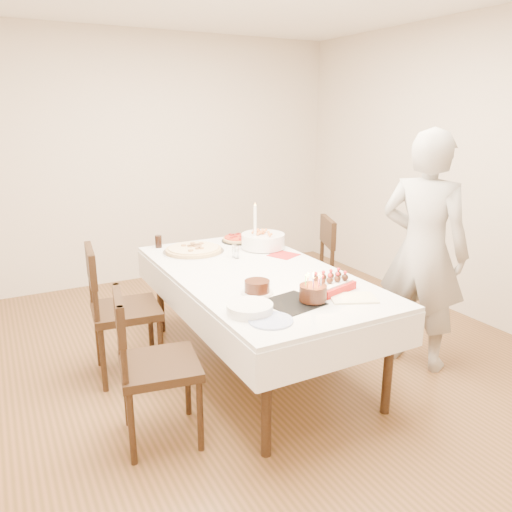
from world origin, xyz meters
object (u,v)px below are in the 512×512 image
chair_left_dessert (160,366)px  person (423,252)px  pasta_bowl (263,241)px  taper_candle (255,227)px  pizza_pepperoni (238,239)px  strawberry_box (330,285)px  pizza_white (194,250)px  layer_cake (257,287)px  cola_glass (158,242)px  chair_left_savory (126,310)px  chair_right_savory (304,271)px  dining_table (256,320)px  birthday_cake (313,288)px

chair_left_dessert → person: 2.05m
pasta_bowl → taper_candle: size_ratio=0.90×
pizza_pepperoni → strawberry_box: (-0.03, -1.42, 0.02)m
pizza_white → layer_cake: (0.00, -1.10, 0.02)m
pasta_bowl → cola_glass: (-0.77, 0.44, -0.01)m
pizza_pepperoni → chair_left_dessert: bearing=-130.8°
chair_left_savory → taper_candle: (1.15, 0.18, 0.46)m
pizza_pepperoni → taper_candle: 0.37m
chair_left_dessert → taper_candle: (1.17, 1.04, 0.48)m
chair_left_dessert → pasta_bowl: 1.68m
pasta_bowl → chair_left_savory: bearing=-170.8°
pasta_bowl → strawberry_box: pasta_bowl is taller
chair_right_savory → strawberry_box: bearing=-93.5°
pasta_bowl → person: bearing=-54.8°
chair_right_savory → chair_left_dessert: 1.95m
chair_right_savory → pasta_bowl: size_ratio=2.69×
dining_table → birthday_cake: birthday_cake is taller
taper_candle → birthday_cake: size_ratio=2.41×
pizza_pepperoni → taper_candle: size_ratio=0.73×
pizza_pepperoni → pasta_bowl: (0.08, -0.31, 0.04)m
person → strawberry_box: bearing=68.3°
pasta_bowl → chair_left_dessert: bearing=-140.0°
chair_left_dessert → layer_cake: (0.70, 0.12, 0.32)m
chair_right_savory → chair_left_dessert: (-1.66, -1.03, -0.02)m
pizza_white → cola_glass: bearing=126.2°
chair_left_savory → pizza_white: 0.81m
chair_left_dessert → chair_left_savory: bearing=-81.7°
dining_table → taper_candle: 0.83m
taper_candle → strawberry_box: (-0.03, -1.09, -0.16)m
dining_table → chair_left_savory: (-0.87, 0.35, 0.12)m
chair_right_savory → pizza_pepperoni: 0.65m
person → cola_glass: size_ratio=16.78×
chair_left_savory → layer_cake: chair_left_savory is taller
birthday_cake → layer_cake: bearing=128.2°
pasta_bowl → birthday_cake: 1.27m
pizza_white → pizza_pepperoni: (0.48, 0.15, 0.00)m
dining_table → chair_left_dessert: chair_left_dessert is taller
person → taper_candle: 1.34m
chair_left_dessert → cola_glass: 1.61m
dining_table → pasta_bowl: size_ratio=5.86×
chair_right_savory → cola_glass: bearing=-179.8°
chair_left_dessert → pizza_white: bearing=-109.7°
cola_glass → layer_cake: size_ratio=0.51×
pizza_white → chair_left_savory: bearing=-151.7°
chair_left_dessert → pasta_bowl: bearing=-130.1°
chair_left_dessert → strawberry_box: chair_left_dessert is taller
cola_glass → strawberry_box: 1.69m
chair_left_savory → cola_glass: chair_left_savory is taller
dining_table → birthday_cake: bearing=-87.7°
pizza_white → cola_glass: 0.35m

